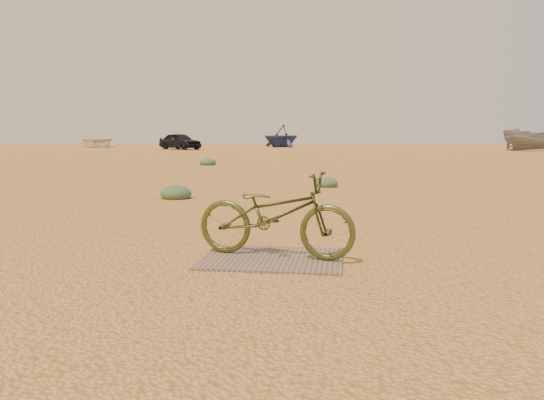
# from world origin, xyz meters

# --- Properties ---
(ground) EXTENTS (120.00, 120.00, 0.00)m
(ground) POSITION_xyz_m (0.00, 0.00, 0.00)
(ground) COLOR tan
(ground) RESTS_ON ground
(plywood_board) EXTENTS (1.39, 1.06, 0.02)m
(plywood_board) POSITION_xyz_m (0.17, 0.57, 0.01)
(plywood_board) COLOR #796554
(plywood_board) RESTS_ON ground
(bicycle) EXTENTS (1.70, 0.85, 0.85)m
(bicycle) POSITION_xyz_m (0.19, 0.63, 0.45)
(bicycle) COLOR #424D1F
(bicycle) RESTS_ON plywood_board
(car) EXTENTS (4.01, 3.32, 1.29)m
(car) POSITION_xyz_m (-12.07, 35.67, 0.65)
(car) COLOR black
(car) RESTS_ON ground
(boat_near_left) EXTENTS (5.97, 6.86, 1.19)m
(boat_near_left) POSITION_xyz_m (-21.70, 41.17, 0.59)
(boat_near_left) COLOR white
(boat_near_left) RESTS_ON ground
(boat_far_left) EXTENTS (5.15, 5.21, 2.08)m
(boat_far_left) POSITION_xyz_m (-5.06, 43.55, 1.04)
(boat_far_left) COLOR navy
(boat_far_left) RESTS_ON ground
(boat_mid_right) EXTENTS (4.69, 2.77, 1.71)m
(boat_mid_right) POSITION_xyz_m (14.14, 35.36, 0.85)
(boat_mid_right) COLOR gray
(boat_mid_right) RESTS_ON ground
(kale_a) EXTENTS (0.60, 0.60, 0.33)m
(kale_a) POSITION_xyz_m (-2.37, 5.27, 0.00)
(kale_a) COLOR #4E6341
(kale_a) RESTS_ON ground
(kale_b) EXTENTS (0.53, 0.53, 0.29)m
(kale_b) POSITION_xyz_m (0.43, 7.90, 0.00)
(kale_b) COLOR #4E6341
(kale_b) RESTS_ON ground
(kale_c) EXTENTS (0.65, 0.65, 0.35)m
(kale_c) POSITION_xyz_m (-4.57, 15.91, 0.00)
(kale_c) COLOR #4E6341
(kale_c) RESTS_ON ground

